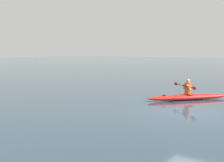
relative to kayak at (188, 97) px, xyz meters
The scene contains 3 objects.
ground_plane 3.20m from the kayak, 116.91° to the left, with size 160.00×160.00×0.00m, color #283D4C.
kayak is the anchor object (origin of this frame).
kayaker 0.51m from the kayak, 53.17° to the left, with size 1.90×1.44×0.79m.
Camera 1 is at (-5.24, 12.15, 2.64)m, focal length 49.68 mm.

